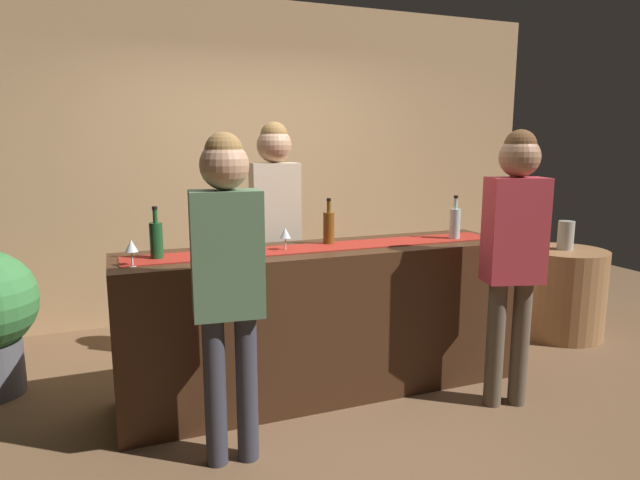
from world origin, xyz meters
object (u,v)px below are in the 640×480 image
Objects in this scene: customer_sipping at (514,240)px; round_side_table at (563,293)px; wine_glass_far_end at (257,234)px; customer_browsing at (227,266)px; wine_bottle_green at (156,239)px; wine_bottle_clear at (455,223)px; bartender at (275,216)px; vase_on_side_table at (566,235)px; wine_glass_mid_counter at (131,247)px; wine_bottle_amber at (329,227)px; wine_glass_near_customer at (285,234)px.

round_side_table is at bearing 49.04° from customer_sipping.
wine_glass_far_end is 0.71m from customer_browsing.
wine_bottle_green reaches higher than wine_glass_far_end.
bartender is (-1.10, 0.62, 0.03)m from wine_bottle_clear.
vase_on_side_table is at bearing 176.22° from bartender.
wine_bottle_green reaches higher than wine_glass_mid_counter.
wine_bottle_amber is 2.23m from vase_on_side_table.
wine_bottle_green is at bearing 178.04° from wine_bottle_clear.
bartender is 7.37× the size of vase_on_side_table.
wine_glass_mid_counter is at bearing -170.16° from wine_bottle_amber.
wine_bottle_amber is at bearing -175.91° from round_side_table.
wine_glass_near_customer is 2.57m from vase_on_side_table.
customer_browsing is (0.42, -0.47, -0.04)m from wine_glass_mid_counter.
wine_bottle_green is at bearing 119.83° from customer_browsing.
wine_bottle_amber is 1.26× the size of vase_on_side_table.
wine_bottle_clear is 2.10× the size of wine_glass_far_end.
wine_bottle_clear reaches higher than wine_glass_far_end.
wine_bottle_green is at bearing -176.05° from round_side_table.
customer_sipping is at bearing -37.04° from wine_bottle_amber.
wine_glass_far_end is at bearing 66.13° from bartender.
vase_on_side_table is (3.02, 0.86, -0.17)m from customer_browsing.
customer_browsing reaches higher than vase_on_side_table.
wine_bottle_clear is at bearing 109.40° from customer_sipping.
wine_bottle_amber is 1.06m from customer_browsing.
wine_glass_near_customer is (0.76, -0.04, -0.01)m from wine_bottle_green.
bartender is at bearing 62.66° from wine_glass_far_end.
wine_bottle_amber reaches higher than wine_glass_near_customer.
vase_on_side_table is at bearing 49.58° from customer_sipping.
wine_glass_near_customer is 2.65m from round_side_table.
vase_on_side_table reaches higher than round_side_table.
wine_glass_mid_counter is 1.00× the size of wine_glass_far_end.
wine_bottle_clear is 1.21m from wine_glass_near_customer.
wine_glass_far_end is (0.73, 0.16, 0.00)m from wine_glass_mid_counter.
wine_bottle_green is 0.59m from wine_glass_far_end.
wine_glass_far_end is at bearing -174.03° from wine_bottle_amber.
customer_sipping is 1.72m from customer_browsing.
round_side_table is at bearing 21.08° from customer_browsing.
wine_bottle_amber is at bearing 3.68° from wine_bottle_green.
bartender is at bearing 114.28° from wine_bottle_amber.
vase_on_side_table is at bearing 6.48° from wine_glass_mid_counter.
wine_glass_mid_counter is at bearing 38.17° from bartender.
wine_bottle_amber is 2.10× the size of wine_glass_far_end.
wine_bottle_clear is 1.00× the size of wine_bottle_green.
customer_browsing is at bearing -129.48° from wine_glass_near_customer.
wine_bottle_clear is at bearing 2.06° from wine_glass_mid_counter.
wine_glass_far_end is 0.08× the size of customer_sipping.
round_side_table is 3.08× the size of vase_on_side_table.
wine_glass_far_end is at bearing -175.16° from vase_on_side_table.
wine_glass_far_end is 0.19× the size of round_side_table.
wine_glass_near_customer is at bearing 178.54° from wine_bottle_clear.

